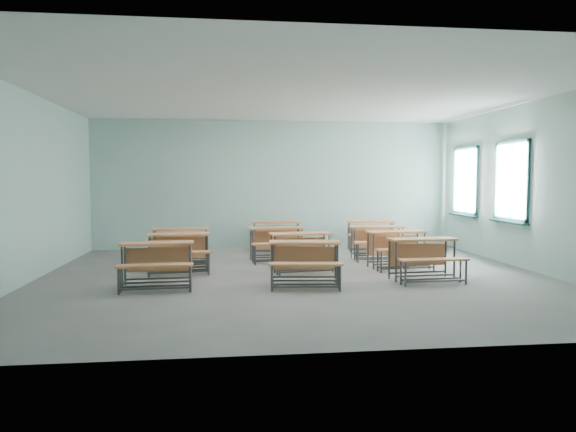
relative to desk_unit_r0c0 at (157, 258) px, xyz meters
name	(u,v)px	position (x,y,z in m)	size (l,w,h in m)	color
room	(300,187)	(2.40, 0.66, 1.12)	(9.04, 8.04, 3.24)	slate
desk_unit_r0c0	(157,258)	(0.00, 0.00, 0.00)	(1.19, 0.83, 0.72)	#BC7144
desk_unit_r0c1	(305,256)	(2.36, -0.14, 0.00)	(1.22, 0.89, 0.72)	#BC7144
desk_unit_r0c2	(424,252)	(4.45, 0.05, 0.00)	(1.19, 0.84, 0.72)	#BC7144
desk_unit_r1c0	(179,246)	(0.22, 1.35, 0.00)	(1.22, 0.89, 0.72)	#BC7144
desk_unit_r1c1	(302,246)	(2.50, 1.20, 0.00)	(1.23, 0.90, 0.72)	#BC7144
desk_unit_r1c2	(398,243)	(4.42, 1.31, 0.00)	(1.21, 0.87, 0.72)	#BC7144
desk_unit_r2c0	(180,240)	(0.15, 2.43, 0.00)	(1.17, 0.80, 0.72)	#BC7144
desk_unit_r2c1	(277,238)	(2.16, 2.44, 0.00)	(1.21, 0.86, 0.72)	#BC7144
desk_unit_r2c2	(378,237)	(4.35, 2.43, 0.00)	(1.18, 0.83, 0.72)	#BC7144
desk_unit_r3c1	(276,231)	(2.29, 3.92, 0.00)	(1.20, 0.86, 0.72)	#BC7144
desk_unit_r3c2	(371,231)	(4.60, 3.84, 0.00)	(1.24, 0.92, 0.72)	#BC7144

